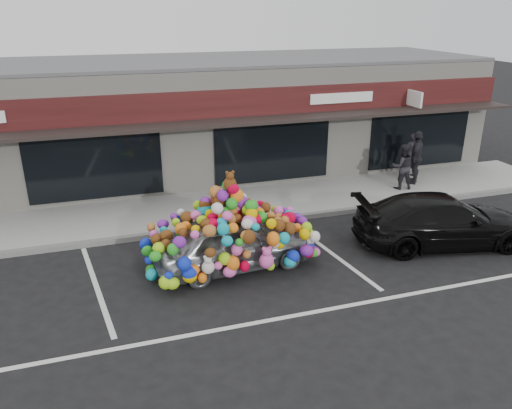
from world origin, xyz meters
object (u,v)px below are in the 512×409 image
object	(u,v)px
toy_car	(232,236)
pedestrian_c	(416,157)
pedestrian_b	(402,166)
black_sedan	(442,220)
pedestrian_a	(411,155)

from	to	relation	value
toy_car	pedestrian_c	distance (m)	8.75
toy_car	pedestrian_c	xyz separation A→B (m)	(7.85, 3.85, 0.28)
toy_car	pedestrian_b	xyz separation A→B (m)	(7.06, 3.47, 0.12)
toy_car	black_sedan	world-z (taller)	toy_car
black_sedan	pedestrian_c	world-z (taller)	pedestrian_c
toy_car	pedestrian_a	world-z (taller)	toy_car
pedestrian_a	black_sedan	bearing A→B (deg)	63.40
toy_car	pedestrian_b	size ratio (longest dim) A/B	2.71
pedestrian_b	pedestrian_c	xyz separation A→B (m)	(0.80, 0.37, 0.16)
pedestrian_a	pedestrian_b	bearing A→B (deg)	43.89
black_sedan	pedestrian_c	size ratio (longest dim) A/B	2.49
toy_car	pedestrian_b	bearing A→B (deg)	-68.80
pedestrian_b	pedestrian_c	size ratio (longest dim) A/B	0.83
toy_car	pedestrian_c	world-z (taller)	toy_car
pedestrian_a	pedestrian_b	world-z (taller)	pedestrian_a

